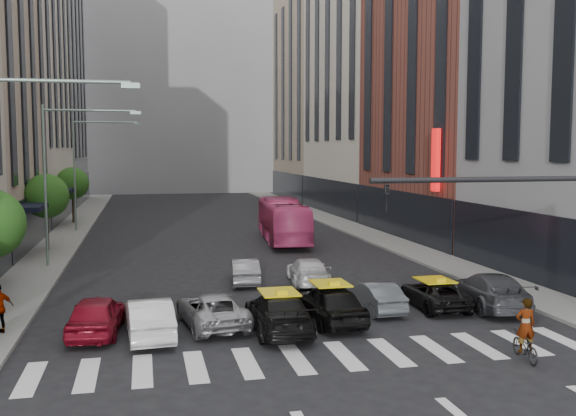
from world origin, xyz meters
TOP-DOWN VIEW (x-y plane):
  - ground at (0.00, 0.00)m, footprint 160.00×160.00m
  - sidewalk_left at (-11.50, 30.00)m, footprint 3.00×96.00m
  - sidewalk_right at (11.50, 30.00)m, footprint 3.00×96.00m
  - building_left_c at (-17.00, 46.00)m, footprint 8.00×20.00m
  - building_left_d at (-17.00, 65.00)m, footprint 8.00×18.00m
  - building_right_b at (17.00, 27.00)m, footprint 8.00×18.00m
  - building_right_c at (17.00, 46.00)m, footprint 8.00×20.00m
  - building_right_d at (17.00, 65.00)m, footprint 8.00×18.00m
  - building_far at (0.00, 85.00)m, footprint 30.00×10.00m
  - tree_mid at (-11.80, 26.00)m, footprint 2.88×2.88m
  - tree_far at (-11.80, 42.00)m, footprint 2.88×2.88m
  - streetlamp_near at (-10.04, 4.00)m, footprint 5.38×0.25m
  - streetlamp_mid at (-10.04, 20.00)m, footprint 5.38×0.25m
  - streetlamp_far at (-10.04, 36.00)m, footprint 5.38×0.25m
  - liberty_sign at (12.60, 20.00)m, footprint 0.30×0.70m
  - car_red at (-7.40, 5.75)m, footprint 2.12×4.40m
  - car_white_front at (-5.54, 4.96)m, footprint 1.79×4.40m
  - car_silver at (-3.22, 5.91)m, footprint 2.71×4.83m
  - taxi_left at (-0.90, 4.68)m, footprint 2.16×5.03m
  - taxi_center at (1.27, 5.39)m, footprint 2.05×4.58m
  - car_grey_mid at (3.60, 6.78)m, footprint 1.52×3.84m
  - taxi_right at (6.25, 6.70)m, footprint 2.12×4.27m
  - car_grey_curb at (8.51, 6.17)m, footprint 2.79×5.39m
  - car_row2_left at (-0.79, 13.40)m, footprint 1.66×3.89m
  - car_row2_right at (2.26, 12.57)m, footprint 2.30×4.62m
  - bus at (4.18, 27.13)m, footprint 3.54×11.23m
  - motorcycle at (6.05, -0.18)m, footprint 0.84×1.79m
  - rider at (6.05, -0.18)m, footprint 0.69×0.51m

SIDE VIEW (x-z plane):
  - ground at x=0.00m, z-range 0.00..0.00m
  - sidewalk_left at x=-11.50m, z-range 0.00..0.15m
  - sidewalk_right at x=11.50m, z-range 0.00..0.15m
  - motorcycle at x=6.05m, z-range 0.00..0.90m
  - taxi_right at x=6.25m, z-range 0.00..1.16m
  - car_grey_mid at x=3.60m, z-range 0.00..1.24m
  - car_row2_left at x=-0.79m, z-range 0.00..1.25m
  - car_silver at x=-3.22m, z-range 0.00..1.27m
  - car_row2_right at x=2.26m, z-range 0.00..1.29m
  - car_white_front at x=-5.54m, z-range 0.00..1.42m
  - taxi_left at x=-0.90m, z-range 0.00..1.45m
  - car_red at x=-7.40m, z-range 0.00..1.45m
  - car_grey_curb at x=8.51m, z-range 0.00..1.49m
  - taxi_center at x=1.27m, z-range 0.00..1.53m
  - bus at x=4.18m, z-range 0.00..3.08m
  - rider at x=6.05m, z-range 0.90..2.65m
  - tree_mid at x=-11.80m, z-range 1.18..6.13m
  - tree_far at x=-11.80m, z-range 1.18..6.13m
  - streetlamp_near at x=-10.04m, z-range 1.40..10.40m
  - streetlamp_mid at x=-10.04m, z-range 1.40..10.40m
  - streetlamp_far at x=-10.04m, z-range 1.40..10.40m
  - liberty_sign at x=12.60m, z-range 4.00..8.00m
  - building_right_b at x=17.00m, z-range 0.00..26.00m
  - building_right_d at x=17.00m, z-range 0.00..28.00m
  - building_left_d at x=-17.00m, z-range 0.00..30.00m
  - building_left_c at x=-17.00m, z-range 0.00..36.00m
  - building_far at x=0.00m, z-range 0.00..36.00m
  - building_right_c at x=17.00m, z-range 0.00..40.00m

